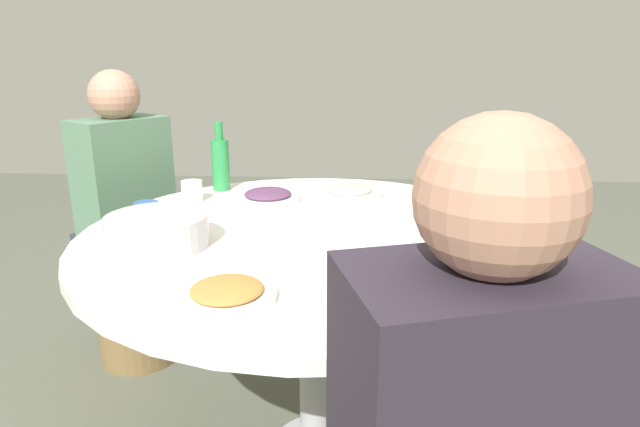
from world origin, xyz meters
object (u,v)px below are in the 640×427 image
at_px(dish_stirfry, 400,294).
at_px(stool_for_diner_right, 138,309).
at_px(rice_bowl, 157,230).
at_px(tea_cup_far, 192,191).
at_px(dish_greens, 451,198).
at_px(tea_cup_side, 515,275).
at_px(diner_right, 124,185).
at_px(soup_bowl, 489,233).
at_px(tea_cup_near, 147,212).
at_px(dish_eggplant, 268,196).
at_px(dish_noodles, 349,191).
at_px(round_dining_table, 316,256).
at_px(green_bottle, 220,163).
at_px(dish_tofu_braise, 227,293).

xyz_separation_m(dish_stirfry, stool_for_diner_right, (1.00, -0.98, -0.56)).
distance_m(rice_bowl, stool_for_diner_right, 0.98).
bearing_deg(tea_cup_far, stool_for_diner_right, -34.82).
height_order(dish_greens, tea_cup_side, tea_cup_side).
xyz_separation_m(dish_greens, diner_right, (1.23, -0.23, -0.03)).
distance_m(soup_bowl, tea_cup_near, 1.00).
height_order(rice_bowl, tea_cup_side, rice_bowl).
distance_m(soup_bowl, dish_stirfry, 0.46).
distance_m(rice_bowl, soup_bowl, 0.89).
height_order(soup_bowl, dish_eggplant, soup_bowl).
distance_m(dish_noodles, dish_stirfry, 0.86).
distance_m(soup_bowl, tea_cup_side, 0.30).
distance_m(dish_greens, tea_cup_side, 0.68).
relative_size(soup_bowl, stool_for_diner_right, 0.61).
bearing_deg(stool_for_diner_right, tea_cup_far, 145.18).
xyz_separation_m(dish_stirfry, tea_cup_far, (0.65, -0.74, 0.02)).
bearing_deg(dish_eggplant, round_dining_table, 121.27).
bearing_deg(tea_cup_side, green_bottle, -44.69).
bearing_deg(green_bottle, dish_tofu_braise, 104.34).
distance_m(dish_tofu_braise, stool_for_diner_right, 1.31).
height_order(tea_cup_far, diner_right, diner_right).
xyz_separation_m(rice_bowl, dish_noodles, (-0.50, -0.55, -0.03)).
bearing_deg(stool_for_diner_right, dish_noodles, 171.73).
relative_size(round_dining_table, dish_noodles, 5.56).
xyz_separation_m(round_dining_table, dish_tofu_braise, (0.15, 0.46, 0.09)).
bearing_deg(dish_noodles, dish_eggplant, 18.75).
bearing_deg(tea_cup_far, green_bottle, -109.11).
bearing_deg(tea_cup_near, tea_cup_far, -107.17).
bearing_deg(stool_for_diner_right, round_dining_table, 146.24).
distance_m(dish_stirfry, tea_cup_near, 0.88).
height_order(soup_bowl, stool_for_diner_right, soup_bowl).
relative_size(dish_eggplant, tea_cup_far, 3.01).
bearing_deg(tea_cup_far, dish_stirfry, 131.65).
height_order(round_dining_table, tea_cup_near, tea_cup_near).
relative_size(dish_stirfry, green_bottle, 0.85).
bearing_deg(dish_eggplant, tea_cup_side, 133.41).
bearing_deg(tea_cup_near, stool_for_diner_right, -59.65).
xyz_separation_m(rice_bowl, stool_for_diner_right, (0.39, -0.68, -0.59)).
height_order(dish_stirfry, tea_cup_near, tea_cup_near).
distance_m(round_dining_table, dish_stirfry, 0.50).
xyz_separation_m(dish_tofu_braise, dish_eggplant, (0.04, -0.77, 0.00)).
height_order(round_dining_table, green_bottle, green_bottle).
xyz_separation_m(round_dining_table, tea_cup_side, (-0.46, 0.37, 0.11)).
bearing_deg(green_bottle, dish_greens, 169.02).
xyz_separation_m(dish_stirfry, green_bottle, (0.59, -0.91, 0.08)).
relative_size(dish_greens, tea_cup_side, 2.90).
distance_m(green_bottle, stool_for_diner_right, 0.77).
bearing_deg(round_dining_table, rice_bowl, 20.12).
height_order(round_dining_table, diner_right, diner_right).
xyz_separation_m(round_dining_table, green_bottle, (0.39, -0.46, 0.18)).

